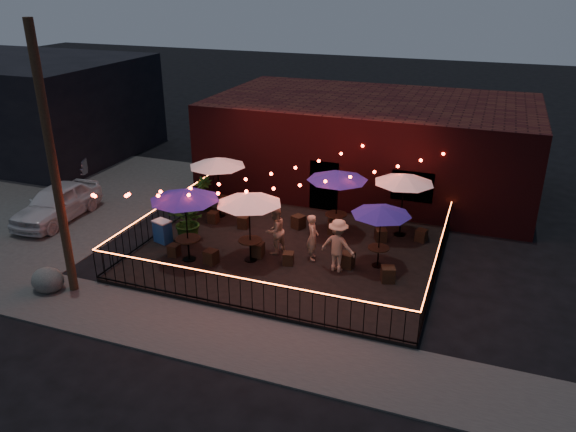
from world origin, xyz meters
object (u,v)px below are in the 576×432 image
cafe_table_0 (184,196)px  cafe_table_5 (404,179)px  boulder (48,280)px  utility_pole (53,167)px  cafe_table_4 (381,211)px  cooler (163,231)px  cafe_table_1 (217,163)px  cafe_table_3 (338,176)px  cafe_table_2 (249,200)px

cafe_table_0 → cafe_table_5: cafe_table_0 is taller
boulder → utility_pole: bearing=24.0°
utility_pole → cafe_table_5: utility_pole is taller
cafe_table_4 → cooler: (-7.61, -0.90, -1.54)m
cafe_table_1 → cafe_table_5: cafe_table_1 is taller
utility_pole → boulder: bearing=-156.0°
cafe_table_0 → cafe_table_5: size_ratio=1.11×
cafe_table_0 → cafe_table_4: (6.05, 1.78, -0.35)m
cafe_table_0 → cafe_table_3: (4.04, 3.79, -0.07)m
cafe_table_1 → boulder: 7.53m
cooler → cafe_table_0: bearing=-12.9°
cafe_table_2 → boulder: (-5.11, -3.80, -1.96)m
cafe_table_4 → cafe_table_0: bearing=-163.6°
cafe_table_0 → cafe_table_5: 7.72m
cafe_table_0 → cafe_table_2: bearing=19.2°
cafe_table_1 → cafe_table_5: 7.08m
cafe_table_5 → cafe_table_2: bearing=-139.1°
cafe_table_2 → cafe_table_5: cafe_table_2 is taller
utility_pole → cafe_table_3: 9.40m
cafe_table_1 → cafe_table_4: cafe_table_1 is taller
cafe_table_0 → cafe_table_3: cafe_table_0 is taller
cafe_table_2 → boulder: size_ratio=2.50×
boulder → cafe_table_4: bearing=28.0°
cafe_table_0 → cafe_table_5: (6.31, 4.44, -0.13)m
cafe_table_1 → cafe_table_2: cafe_table_1 is taller
cafe_table_1 → cafe_table_3: 4.77m
cafe_table_4 → boulder: cafe_table_4 is taller
cafe_table_0 → boulder: bearing=-135.3°
utility_pole → cafe_table_5: 11.50m
cooler → cafe_table_1: bearing=90.6°
cafe_table_0 → cafe_table_2: (1.96, 0.68, -0.12)m
utility_pole → boulder: 3.70m
utility_pole → cafe_table_0: (2.46, 2.80, -1.54)m
utility_pole → boulder: utility_pole is taller
utility_pole → cooler: bearing=76.3°
utility_pole → cafe_table_2: bearing=38.3°
utility_pole → cafe_table_5: bearing=39.6°
cafe_table_4 → cafe_table_1: bearing=163.9°
cafe_table_2 → cooler: cafe_table_2 is taller
cafe_table_1 → boulder: size_ratio=2.65×
cafe_table_3 → utility_pole: bearing=-134.6°
cafe_table_0 → cafe_table_2: cafe_table_0 is taller
cooler → cafe_table_3: bearing=44.1°
boulder → cafe_table_1: bearing=70.6°
cafe_table_4 → cafe_table_5: 2.69m
cafe_table_1 → cafe_table_4: size_ratio=1.18×
cafe_table_3 → cafe_table_5: cafe_table_3 is taller
cafe_table_4 → cafe_table_5: (0.25, 2.67, 0.22)m
utility_pole → cafe_table_3: (6.49, 6.59, -1.62)m
cafe_table_3 → cooler: cafe_table_3 is taller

